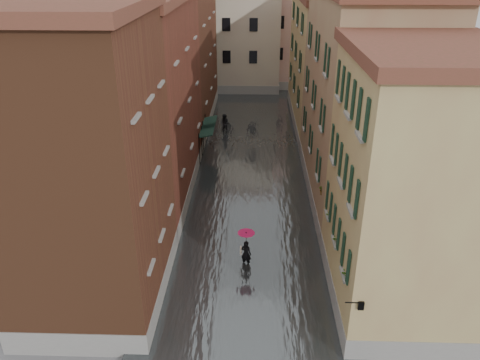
# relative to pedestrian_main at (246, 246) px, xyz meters

# --- Properties ---
(ground) EXTENTS (120.00, 120.00, 0.00)m
(ground) POSITION_rel_pedestrian_main_xyz_m (0.12, -0.42, -1.25)
(ground) COLOR slate
(ground) RESTS_ON ground
(floodwater) EXTENTS (10.00, 60.00, 0.20)m
(floodwater) POSITION_rel_pedestrian_main_xyz_m (0.12, 12.58, -1.15)
(floodwater) COLOR #42474A
(floodwater) RESTS_ON ground
(building_left_near) EXTENTS (6.00, 8.00, 13.00)m
(building_left_near) POSITION_rel_pedestrian_main_xyz_m (-6.88, -2.42, 5.25)
(building_left_near) COLOR brown
(building_left_near) RESTS_ON ground
(building_left_mid) EXTENTS (6.00, 14.00, 12.50)m
(building_left_mid) POSITION_rel_pedestrian_main_xyz_m (-6.88, 8.58, 5.00)
(building_left_mid) COLOR maroon
(building_left_mid) RESTS_ON ground
(building_left_far) EXTENTS (6.00, 16.00, 14.00)m
(building_left_far) POSITION_rel_pedestrian_main_xyz_m (-6.88, 23.58, 5.75)
(building_left_far) COLOR brown
(building_left_far) RESTS_ON ground
(building_right_near) EXTENTS (6.00, 8.00, 11.50)m
(building_right_near) POSITION_rel_pedestrian_main_xyz_m (7.12, -2.42, 4.50)
(building_right_near) COLOR tan
(building_right_near) RESTS_ON ground
(building_right_mid) EXTENTS (6.00, 14.00, 13.00)m
(building_right_mid) POSITION_rel_pedestrian_main_xyz_m (7.12, 8.58, 5.25)
(building_right_mid) COLOR #9A845D
(building_right_mid) RESTS_ON ground
(building_right_far) EXTENTS (6.00, 16.00, 11.50)m
(building_right_far) POSITION_rel_pedestrian_main_xyz_m (7.12, 23.58, 4.50)
(building_right_far) COLOR tan
(building_right_far) RESTS_ON ground
(building_end_cream) EXTENTS (12.00, 9.00, 13.00)m
(building_end_cream) POSITION_rel_pedestrian_main_xyz_m (-2.88, 37.58, 5.25)
(building_end_cream) COLOR beige
(building_end_cream) RESTS_ON ground
(building_end_pink) EXTENTS (10.00, 9.00, 12.00)m
(building_end_pink) POSITION_rel_pedestrian_main_xyz_m (6.12, 39.58, 4.75)
(building_end_pink) COLOR tan
(building_end_pink) RESTS_ON ground
(awning_near) EXTENTS (1.09, 2.94, 2.80)m
(awning_near) POSITION_rel_pedestrian_main_xyz_m (-3.37, 14.08, 1.22)
(awning_near) COLOR #152F25
(awning_near) RESTS_ON ground
(awning_far) EXTENTS (1.09, 3.14, 2.80)m
(awning_far) POSITION_rel_pedestrian_main_xyz_m (-3.37, 15.90, 1.22)
(awning_far) COLOR #152F25
(awning_far) RESTS_ON ground
(wall_lantern) EXTENTS (0.71, 0.22, 0.35)m
(wall_lantern) POSITION_rel_pedestrian_main_xyz_m (4.45, -6.42, 1.76)
(wall_lantern) COLOR black
(wall_lantern) RESTS_ON ground
(window_planters) EXTENTS (0.59, 8.49, 0.84)m
(window_planters) POSITION_rel_pedestrian_main_xyz_m (4.24, -1.17, 2.26)
(window_planters) COLOR #973B31
(window_planters) RESTS_ON ground
(pedestrian_main) EXTENTS (0.91, 0.91, 2.06)m
(pedestrian_main) POSITION_rel_pedestrian_main_xyz_m (0.00, 0.00, 0.00)
(pedestrian_main) COLOR black
(pedestrian_main) RESTS_ON ground
(pedestrian_far) EXTENTS (1.10, 0.99, 1.85)m
(pedestrian_far) POSITION_rel_pedestrian_main_xyz_m (-2.35, 20.30, -0.32)
(pedestrian_far) COLOR black
(pedestrian_far) RESTS_ON ground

